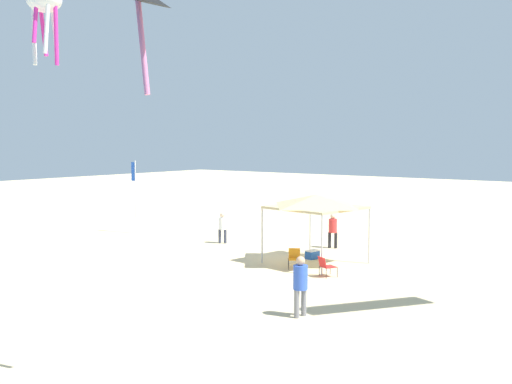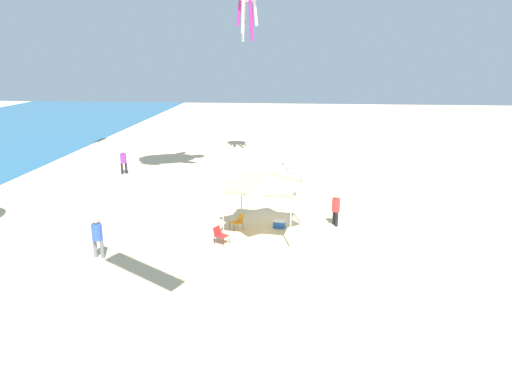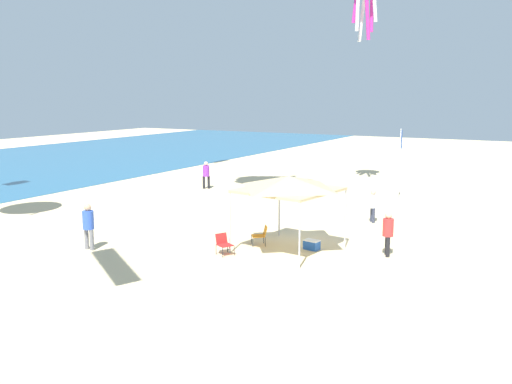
# 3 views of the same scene
# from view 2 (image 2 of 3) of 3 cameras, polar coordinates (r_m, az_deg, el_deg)

# --- Properties ---
(ground) EXTENTS (120.00, 120.00, 0.10)m
(ground) POSITION_cam_2_polar(r_m,az_deg,el_deg) (25.75, 1.84, -3.54)
(ground) COLOR beige
(canopy_tent) EXTENTS (3.93, 3.84, 3.06)m
(canopy_tent) POSITION_cam_2_polar(r_m,az_deg,el_deg) (23.26, 1.01, 1.45)
(canopy_tent) COLOR #B7B7BC
(canopy_tent) RESTS_ON ground
(folding_chair_facing_ocean) EXTENTS (0.78, 0.81, 0.82)m
(folding_chair_facing_ocean) POSITION_cam_2_polar(r_m,az_deg,el_deg) (24.28, -2.20, -3.51)
(folding_chair_facing_ocean) COLOR black
(folding_chair_facing_ocean) RESTS_ON ground
(folding_chair_left_of_tent) EXTENTS (0.75, 0.79, 0.82)m
(folding_chair_left_of_tent) POSITION_cam_2_polar(r_m,az_deg,el_deg) (22.60, -4.43, -5.13)
(folding_chair_left_of_tent) COLOR black
(folding_chair_left_of_tent) RESTS_ON ground
(cooler_box) EXTENTS (0.51, 0.68, 0.40)m
(cooler_box) POSITION_cam_2_polar(r_m,az_deg,el_deg) (24.60, 2.87, -3.92)
(cooler_box) COLOR blue
(cooler_box) RESTS_ON ground
(banner_flag) EXTENTS (0.36, 0.06, 4.28)m
(banner_flag) POSITION_cam_2_polar(r_m,az_deg,el_deg) (35.89, 4.09, 6.58)
(banner_flag) COLOR silver
(banner_flag) RESTS_ON ground
(person_by_tent) EXTENTS (0.45, 0.50, 1.89)m
(person_by_tent) POSITION_cam_2_polar(r_m,az_deg,el_deg) (21.94, -18.81, -4.92)
(person_by_tent) COLOR slate
(person_by_tent) RESTS_ON ground
(person_far_stroller) EXTENTS (0.39, 0.39, 1.63)m
(person_far_stroller) POSITION_cam_2_polar(r_m,az_deg,el_deg) (30.05, 4.60, 1.42)
(person_far_stroller) COLOR #33384C
(person_far_stroller) RESTS_ON ground
(person_kite_handler) EXTENTS (0.43, 0.43, 1.82)m
(person_kite_handler) POSITION_cam_2_polar(r_m,az_deg,el_deg) (36.55, -15.87, 3.78)
(person_kite_handler) COLOR black
(person_kite_handler) RESTS_ON ground
(person_beachcomber) EXTENTS (0.44, 0.42, 1.75)m
(person_beachcomber) POSITION_cam_2_polar(r_m,az_deg,el_deg) (24.98, 9.72, -1.81)
(person_beachcomber) COLOR black
(person_beachcomber) RESTS_ON ground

